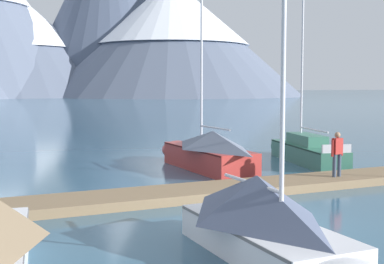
{
  "coord_description": "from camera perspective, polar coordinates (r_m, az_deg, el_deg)",
  "views": [
    {
      "loc": [
        -7.58,
        -12.48,
        3.73
      ],
      "look_at": [
        0.0,
        6.0,
        2.0
      ],
      "focal_mm": 50.45,
      "sensor_mm": 36.0,
      "label": 1
    }
  ],
  "objects": [
    {
      "name": "ground_plane",
      "position": [
        15.07,
        8.82,
        -9.44
      ],
      "size": [
        700.0,
        700.0,
        0.0
      ],
      "primitive_type": "plane",
      "color": "#335B75"
    },
    {
      "name": "mountain_east_summit",
      "position": [
        199.31,
        -18.7,
        9.36
      ],
      "size": [
        81.94,
        81.94,
        37.24
      ],
      "color": "slate",
      "rests_on": "ground"
    },
    {
      "name": "mountain_rear_spur",
      "position": [
        203.99,
        -8.94,
        13.42
      ],
      "size": [
        63.76,
        63.76,
        65.6
      ],
      "color": "#424C60",
      "rests_on": "ground"
    },
    {
      "name": "mountain_north_horn",
      "position": [
        190.86,
        -2.16,
        10.34
      ],
      "size": [
        90.8,
        90.8,
        40.41
      ],
      "color": "slate",
      "rests_on": "ground"
    },
    {
      "name": "dock",
      "position": [
        18.49,
        2.37,
        -6.23
      ],
      "size": [
        29.1,
        3.37,
        0.3
      ],
      "color": "#846B4C",
      "rests_on": "ground"
    },
    {
      "name": "sailboat_mid_dock_port",
      "position": [
        11.87,
        8.03,
        -9.35
      ],
      "size": [
        2.24,
        5.93,
        7.48
      ],
      "color": "silver",
      "rests_on": "ground"
    },
    {
      "name": "sailboat_mid_dock_starboard",
      "position": [
        24.18,
        1.38,
        -1.96
      ],
      "size": [
        2.29,
        7.42,
        8.74
      ],
      "color": "#B2332D",
      "rests_on": "ground"
    },
    {
      "name": "sailboat_far_berth",
      "position": [
        26.98,
        11.74,
        -1.87
      ],
      "size": [
        2.74,
        7.37,
        8.9
      ],
      "color": "#336B56",
      "rests_on": "ground"
    },
    {
      "name": "person_on_dock",
      "position": [
        20.96,
        15.09,
        -1.99
      ],
      "size": [
        0.58,
        0.28,
        1.69
      ],
      "color": "#384256",
      "rests_on": "dock"
    }
  ]
}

